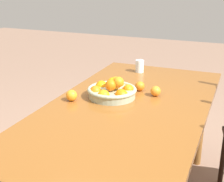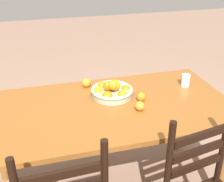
{
  "view_description": "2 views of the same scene",
  "coord_description": "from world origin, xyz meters",
  "views": [
    {
      "loc": [
        1.65,
        0.58,
        1.47
      ],
      "look_at": [
        -0.09,
        -0.14,
        0.79
      ],
      "focal_mm": 52.17,
      "sensor_mm": 36.0,
      "label": 1
    },
    {
      "loc": [
        0.41,
        1.68,
        1.74
      ],
      "look_at": [
        -0.09,
        -0.14,
        0.79
      ],
      "focal_mm": 47.39,
      "sensor_mm": 36.0,
      "label": 2
    }
  ],
  "objects": [
    {
      "name": "orange_loose_1",
      "position": [
        -0.21,
        0.11,
        0.78
      ],
      "size": [
        0.06,
        0.06,
        0.06
      ],
      "primitive_type": "sphere",
      "color": "orange",
      "rests_on": "dining_table"
    },
    {
      "name": "fruit_bowl",
      "position": [
        -0.08,
        -0.13,
        0.8
      ],
      "size": [
        0.3,
        0.3,
        0.14
      ],
      "color": "#9EA88B",
      "rests_on": "dining_table"
    },
    {
      "name": "orange_loose_0",
      "position": [
        0.06,
        -0.33,
        0.79
      ],
      "size": [
        0.07,
        0.07,
        0.07
      ],
      "primitive_type": "sphere",
      "color": "orange",
      "rests_on": "dining_table"
    },
    {
      "name": "dining_table",
      "position": [
        0.0,
        0.0,
        0.67
      ],
      "size": [
        1.74,
        0.89,
        0.75
      ],
      "color": "brown",
      "rests_on": "ground"
    },
    {
      "name": "drinking_glass",
      "position": [
        -0.67,
        -0.15,
        0.8
      ],
      "size": [
        0.06,
        0.06,
        0.09
      ],
      "primitive_type": "cylinder",
      "color": "silver",
      "rests_on": "dining_table"
    },
    {
      "name": "orange_loose_2",
      "position": [
        -0.26,
        -0.01,
        0.78
      ],
      "size": [
        0.06,
        0.06,
        0.06
      ],
      "primitive_type": "sphere",
      "color": "orange",
      "rests_on": "dining_table"
    }
  ]
}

